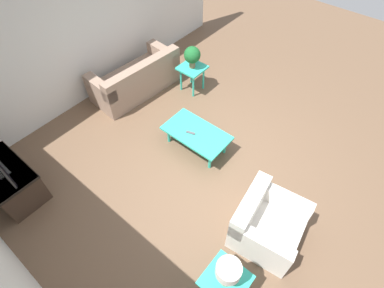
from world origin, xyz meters
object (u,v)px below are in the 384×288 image
(side_table_lamp, at_px, (225,282))
(tv_stand_chest, at_px, (9,181))
(potted_plant, at_px, (192,55))
(sofa, at_px, (137,79))
(armchair, at_px, (265,224))
(side_table_plant, at_px, (192,71))
(table_lamp, at_px, (228,272))
(coffee_table, at_px, (196,134))

(side_table_lamp, relative_size, tv_stand_chest, 0.53)
(tv_stand_chest, distance_m, potted_plant, 3.83)
(sofa, bearing_deg, armchair, 77.78)
(armchair, distance_m, side_table_plant, 3.42)
(side_table_plant, distance_m, table_lamp, 4.09)
(tv_stand_chest, relative_size, table_lamp, 2.60)
(coffee_table, xyz_separation_m, side_table_lamp, (-1.80, 1.68, 0.12))
(coffee_table, relative_size, tv_stand_chest, 1.07)
(coffee_table, height_order, potted_plant, potted_plant)
(coffee_table, distance_m, potted_plant, 1.69)
(side_table_lamp, bearing_deg, table_lamp, -63.43)
(sofa, distance_m, armchair, 3.86)
(armchair, xyz_separation_m, side_table_plant, (2.86, -1.87, 0.16))
(sofa, xyz_separation_m, tv_stand_chest, (-0.32, 2.97, 0.01))
(coffee_table, xyz_separation_m, side_table_plant, (1.09, -1.20, 0.12))
(side_table_plant, height_order, tv_stand_chest, tv_stand_chest)
(sofa, distance_m, side_table_lamp, 4.28)
(sofa, bearing_deg, table_lamp, 64.77)
(tv_stand_chest, xyz_separation_m, potted_plant, (-0.52, -3.76, 0.52))
(sofa, xyz_separation_m, armchair, (-3.70, 1.09, 0.00))
(coffee_table, bearing_deg, side_table_lamp, 136.87)
(armchair, distance_m, table_lamp, 1.14)
(armchair, xyz_separation_m, potted_plant, (2.86, -1.87, 0.53))
(coffee_table, height_order, side_table_lamp, side_table_lamp)
(coffee_table, xyz_separation_m, table_lamp, (-1.80, 1.68, 0.48))
(armchair, xyz_separation_m, table_lamp, (-0.03, 1.01, 0.52))
(armchair, height_order, table_lamp, table_lamp)
(side_table_plant, distance_m, potted_plant, 0.36)
(side_table_lamp, relative_size, potted_plant, 1.25)
(coffee_table, bearing_deg, tv_stand_chest, 57.77)
(tv_stand_chest, bearing_deg, sofa, -83.84)
(sofa, xyz_separation_m, table_lamp, (-3.73, 2.10, 0.52))
(coffee_table, height_order, side_table_plant, side_table_plant)
(side_table_plant, relative_size, potted_plant, 1.25)
(coffee_table, relative_size, side_table_lamp, 2.03)
(side_table_lamp, xyz_separation_m, tv_stand_chest, (3.41, 0.87, -0.15))
(armchair, relative_size, potted_plant, 2.25)
(side_table_plant, height_order, potted_plant, potted_plant)
(sofa, bearing_deg, tv_stand_chest, 10.33)
(tv_stand_chest, relative_size, potted_plant, 2.38)
(tv_stand_chest, bearing_deg, table_lamp, -165.63)
(table_lamp, bearing_deg, side_table_lamp, 116.57)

